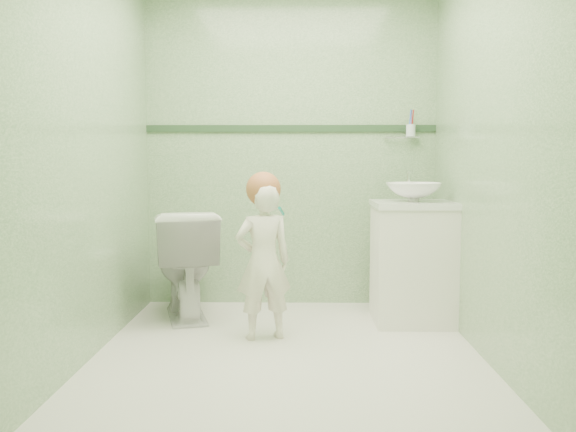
{
  "coord_description": "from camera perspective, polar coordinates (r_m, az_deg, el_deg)",
  "views": [
    {
      "loc": [
        0.06,
        -3.41,
        1.1
      ],
      "look_at": [
        0.0,
        0.15,
        0.78
      ],
      "focal_mm": 37.84,
      "sensor_mm": 36.0,
      "label": 1
    }
  ],
  "objects": [
    {
      "name": "ground",
      "position": [
        3.58,
        -0.04,
        -12.75
      ],
      "size": [
        2.5,
        2.5,
        0.0
      ],
      "primitive_type": "plane",
      "color": "silver",
      "rests_on": "ground"
    },
    {
      "name": "room_shell",
      "position": [
        3.41,
        -0.05,
        6.82
      ],
      "size": [
        2.5,
        2.54,
        2.4
      ],
      "color": "#7EA877",
      "rests_on": "ground"
    },
    {
      "name": "trim_stripe",
      "position": [
        4.65,
        0.24,
        8.23
      ],
      "size": [
        2.2,
        0.02,
        0.05
      ],
      "primitive_type": "cube",
      "color": "#284328",
      "rests_on": "room_shell"
    },
    {
      "name": "vanity",
      "position": [
        4.24,
        11.6,
        -4.46
      ],
      "size": [
        0.52,
        0.5,
        0.8
      ],
      "primitive_type": "cube",
      "color": "white",
      "rests_on": "ground"
    },
    {
      "name": "counter",
      "position": [
        4.19,
        11.7,
        1.07
      ],
      "size": [
        0.54,
        0.52,
        0.04
      ],
      "primitive_type": "cube",
      "color": "white",
      "rests_on": "vanity"
    },
    {
      "name": "basin",
      "position": [
        4.19,
        11.72,
        2.22
      ],
      "size": [
        0.37,
        0.37,
        0.13
      ],
      "primitive_type": "imported",
      "color": "white",
      "rests_on": "counter"
    },
    {
      "name": "faucet",
      "position": [
        4.36,
        11.29,
        3.39
      ],
      "size": [
        0.03,
        0.13,
        0.18
      ],
      "color": "silver",
      "rests_on": "counter"
    },
    {
      "name": "cup_holder",
      "position": [
        4.67,
        11.37,
        7.91
      ],
      "size": [
        0.26,
        0.07,
        0.21
      ],
      "color": "silver",
      "rests_on": "room_shell"
    },
    {
      "name": "toilet",
      "position": [
        4.34,
        -9.68,
        -4.44
      ],
      "size": [
        0.61,
        0.84,
        0.76
      ],
      "primitive_type": "imported",
      "rotation": [
        0.0,
        0.0,
        3.42
      ],
      "color": "white",
      "rests_on": "ground"
    },
    {
      "name": "toddler",
      "position": [
        3.75,
        -2.33,
        -4.33
      ],
      "size": [
        0.4,
        0.32,
        0.97
      ],
      "primitive_type": "imported",
      "rotation": [
        0.0,
        0.0,
        3.44
      ],
      "color": "silver",
      "rests_on": "ground"
    },
    {
      "name": "hair_cap",
      "position": [
        3.73,
        -2.33,
        2.54
      ],
      "size": [
        0.21,
        0.21,
        0.21
      ],
      "primitive_type": "sphere",
      "color": "#A75E34",
      "rests_on": "toddler"
    },
    {
      "name": "teal_toothbrush",
      "position": [
        3.61,
        -0.74,
        0.54
      ],
      "size": [
        0.1,
        0.14,
        0.08
      ],
      "color": "#0F8579",
      "rests_on": "toddler"
    }
  ]
}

